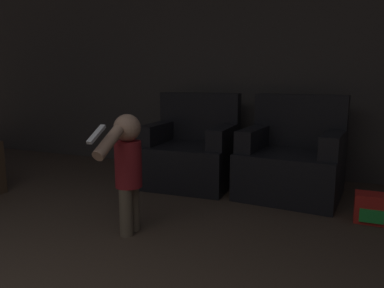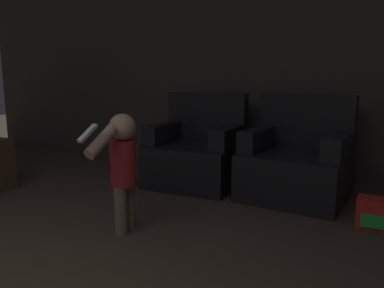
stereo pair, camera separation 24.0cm
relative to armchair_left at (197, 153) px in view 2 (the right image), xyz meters
The scene contains 5 objects.
wall_back 1.24m from the armchair_left, 71.53° to the left, with size 8.40×0.05×2.60m.
armchair_left is the anchor object (origin of this frame).
armchair_right 1.04m from the armchair_left, ahead, with size 0.96×0.89×0.95m.
person_toddler 1.40m from the armchair_left, 85.85° to the right, with size 0.19×0.59×0.86m.
toy_backpack 1.79m from the armchair_left, 15.77° to the right, with size 0.24×0.20×0.22m.
Camera 2 is at (1.47, 0.30, 1.10)m, focal length 35.00 mm.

